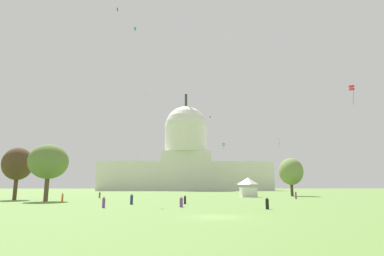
{
  "coord_description": "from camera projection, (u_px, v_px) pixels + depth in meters",
  "views": [
    {
      "loc": [
        -3.69,
        -32.03,
        2.97
      ],
      "look_at": [
        1.51,
        108.14,
        28.86
      ],
      "focal_mm": 29.6,
      "sensor_mm": 36.0,
      "label": 1
    }
  ],
  "objects": [
    {
      "name": "kite_red_mid",
      "position": [
        352.0,
        88.0,
        61.56
      ],
      "size": [
        1.21,
        1.25,
        3.95
      ],
      "rotation": [
        0.0,
        0.0,
        5.92
      ],
      "color": "red"
    },
    {
      "name": "person_navy_lawn_far_right",
      "position": [
        132.0,
        200.0,
        52.46
      ],
      "size": [
        0.64,
        0.64,
        1.72
      ],
      "rotation": [
        0.0,
        0.0,
        3.64
      ],
      "color": "navy",
      "rests_on": "ground_plane"
    },
    {
      "name": "kite_orange_low",
      "position": [
        140.0,
        155.0,
        83.77
      ],
      "size": [
        1.11,
        1.26,
        1.82
      ],
      "rotation": [
        0.0,
        0.0,
        1.97
      ],
      "color": "orange"
    },
    {
      "name": "person_orange_edge_west",
      "position": [
        62.0,
        198.0,
        58.63
      ],
      "size": [
        0.5,
        0.5,
        1.72
      ],
      "rotation": [
        0.0,
        0.0,
        2.39
      ],
      "color": "orange",
      "rests_on": "ground_plane"
    },
    {
      "name": "event_tent",
      "position": [
        248.0,
        187.0,
        89.88
      ],
      "size": [
        4.6,
        4.41,
        5.36
      ],
      "rotation": [
        0.0,
        0.0,
        0.04
      ],
      "color": "white",
      "rests_on": "ground_plane"
    },
    {
      "name": "person_purple_deep_crowd",
      "position": [
        104.0,
        203.0,
        44.4
      ],
      "size": [
        0.52,
        0.52,
        1.58
      ],
      "rotation": [
        0.0,
        0.0,
        4.37
      ],
      "color": "#703D93",
      "rests_on": "ground_plane"
    },
    {
      "name": "kite_magenta_high",
      "position": [
        210.0,
        117.0,
        195.88
      ],
      "size": [
        1.01,
        0.99,
        0.86
      ],
      "rotation": [
        0.0,
        0.0,
        4.27
      ],
      "color": "#D1339E"
    },
    {
      "name": "kite_blue_high",
      "position": [
        117.0,
        9.0,
        83.3
      ],
      "size": [
        0.22,
        1.06,
        1.05
      ],
      "rotation": [
        0.0,
        0.0,
        3.75
      ],
      "color": "blue"
    },
    {
      "name": "person_black_near_tree_west",
      "position": [
        185.0,
        200.0,
        54.13
      ],
      "size": [
        0.5,
        0.5,
        1.51
      ],
      "rotation": [
        0.0,
        0.0,
        4.24
      ],
      "color": "black",
      "rests_on": "ground_plane"
    },
    {
      "name": "person_purple_back_left",
      "position": [
        181.0,
        202.0,
        45.66
      ],
      "size": [
        0.66,
        0.66,
        1.52
      ],
      "rotation": [
        0.0,
        0.0,
        3.96
      ],
      "color": "#703D93",
      "rests_on": "ground_plane"
    },
    {
      "name": "capitol_building",
      "position": [
        186.0,
        158.0,
        223.02
      ],
      "size": [
        119.04,
        30.19,
        69.32
      ],
      "color": "silver",
      "rests_on": "ground_plane"
    },
    {
      "name": "ground_plane",
      "position": [
        217.0,
        217.0,
        31.08
      ],
      "size": [
        800.0,
        800.0,
        0.0
      ],
      "primitive_type": "plane",
      "color": "olive"
    },
    {
      "name": "kite_lime_mid",
      "position": [
        280.0,
        140.0,
        128.97
      ],
      "size": [
        1.38,
        1.3,
        2.73
      ],
      "rotation": [
        0.0,
        0.0,
        2.43
      ],
      "color": "#8CD133"
    },
    {
      "name": "kite_yellow_high",
      "position": [
        146.0,
        92.0,
        166.92
      ],
      "size": [
        1.09,
        1.45,
        2.11
      ],
      "rotation": [
        0.0,
        0.0,
        4.27
      ],
      "color": "yellow"
    },
    {
      "name": "person_olive_back_center",
      "position": [
        100.0,
        195.0,
        80.61
      ],
      "size": [
        0.58,
        0.58,
        1.6
      ],
      "rotation": [
        0.0,
        0.0,
        3.55
      ],
      "color": "olive",
      "rests_on": "ground_plane"
    },
    {
      "name": "kite_green_low",
      "position": [
        224.0,
        145.0,
        109.78
      ],
      "size": [
        1.03,
        1.04,
        2.31
      ],
      "rotation": [
        0.0,
        0.0,
        5.8
      ],
      "color": "green"
    },
    {
      "name": "person_purple_front_left",
      "position": [
        296.0,
        196.0,
        75.11
      ],
      "size": [
        0.53,
        0.53,
        1.77
      ],
      "rotation": [
        0.0,
        0.0,
        2.73
      ],
      "color": "#703D93",
      "rests_on": "ground_plane"
    },
    {
      "name": "tree_west_mid",
      "position": [
        49.0,
        162.0,
        65.18
      ],
      "size": [
        10.52,
        10.78,
        11.55
      ],
      "color": "brown",
      "rests_on": "ground_plane"
    },
    {
      "name": "kite_turquoise_high",
      "position": [
        135.0,
        29.0,
        95.96
      ],
      "size": [
        0.6,
        0.86,
        1.16
      ],
      "rotation": [
        0.0,
        0.0,
        0.2
      ],
      "color": "teal"
    },
    {
      "name": "tree_east_near",
      "position": [
        291.0,
        172.0,
        99.08
      ],
      "size": [
        8.25,
        9.51,
        11.72
      ],
      "color": "#4C3823",
      "rests_on": "ground_plane"
    },
    {
      "name": "tree_west_near",
      "position": [
        18.0,
        164.0,
        71.87
      ],
      "size": [
        6.95,
        7.55,
        11.69
      ],
      "color": "#4C3823",
      "rests_on": "ground_plane"
    },
    {
      "name": "person_black_mid_left",
      "position": [
        267.0,
        204.0,
        41.58
      ],
      "size": [
        0.49,
        0.49,
        1.59
      ],
      "rotation": [
        0.0,
        0.0,
        4.86
      ],
      "color": "black",
      "rests_on": "ground_plane"
    }
  ]
}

